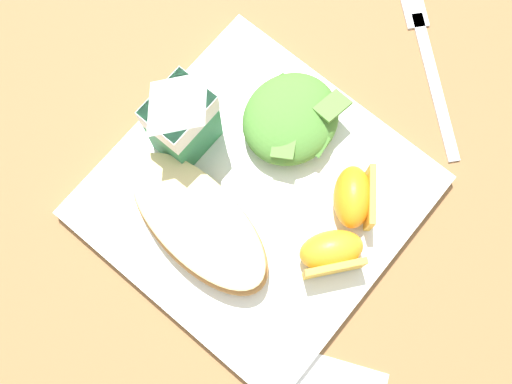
{
  "coord_description": "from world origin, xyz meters",
  "views": [
    {
      "loc": [
        -0.11,
        -0.09,
        0.58
      ],
      "look_at": [
        0.0,
        0.0,
        0.03
      ],
      "focal_mm": 41.63,
      "sensor_mm": 36.0,
      "label": 1
    }
  ],
  "objects": [
    {
      "name": "cheesy_pizza_bread",
      "position": [
        -0.06,
        0.02,
        0.03
      ],
      "size": [
        0.1,
        0.18,
        0.04
      ],
      "color": "#B77F42",
      "rests_on": "white_plate"
    },
    {
      "name": "ground",
      "position": [
        0.0,
        0.0,
        0.0
      ],
      "size": [
        3.0,
        3.0,
        0.0
      ],
      "primitive_type": "plane",
      "color": "olive"
    },
    {
      "name": "orange_wedge_front",
      "position": [
        -0.0,
        -0.09,
        0.04
      ],
      "size": [
        0.07,
        0.07,
        0.04
      ],
      "color": "orange",
      "rests_on": "white_plate"
    },
    {
      "name": "metal_fork",
      "position": [
        0.23,
        -0.05,
        0.0
      ],
      "size": [
        0.14,
        0.15,
        0.01
      ],
      "color": "silver",
      "rests_on": "ground"
    },
    {
      "name": "white_plate",
      "position": [
        0.0,
        0.0,
        0.01
      ],
      "size": [
        0.28,
        0.28,
        0.02
      ],
      "primitive_type": "cube",
      "color": "white",
      "rests_on": "ground"
    },
    {
      "name": "green_salad_pile",
      "position": [
        0.08,
        0.02,
        0.04
      ],
      "size": [
        0.1,
        0.09,
        0.04
      ],
      "color": "#4C8433",
      "rests_on": "white_plate"
    },
    {
      "name": "orange_wedge_middle",
      "position": [
        0.05,
        -0.08,
        0.04
      ],
      "size": [
        0.07,
        0.06,
        0.04
      ],
      "color": "orange",
      "rests_on": "white_plate"
    },
    {
      "name": "milk_carton",
      "position": [
        0.0,
        0.09,
        0.08
      ],
      "size": [
        0.06,
        0.04,
        0.11
      ],
      "color": "#2D8451",
      "rests_on": "white_plate"
    }
  ]
}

